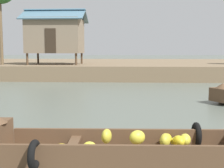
# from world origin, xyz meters

# --- Properties ---
(ground_plane) EXTENTS (300.00, 300.00, 0.00)m
(ground_plane) POSITION_xyz_m (0.00, 10.00, 0.00)
(ground_plane) COLOR #596056
(riverbank_strip) EXTENTS (160.00, 20.00, 1.05)m
(riverbank_strip) POSITION_xyz_m (0.00, 28.71, 0.52)
(riverbank_strip) COLOR #756047
(riverbank_strip) RESTS_ON ground
(banana_boat) EXTENTS (5.58, 1.92, 0.92)m
(banana_boat) POSITION_xyz_m (1.15, 4.42, 0.30)
(banana_boat) COLOR brown
(banana_boat) RESTS_ON ground
(stilt_house_left) EXTENTS (4.76, 3.56, 4.25)m
(stilt_house_left) POSITION_xyz_m (-4.47, 22.13, 3.31)
(stilt_house_left) COLOR #4C3826
(stilt_house_left) RESTS_ON riverbank_strip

